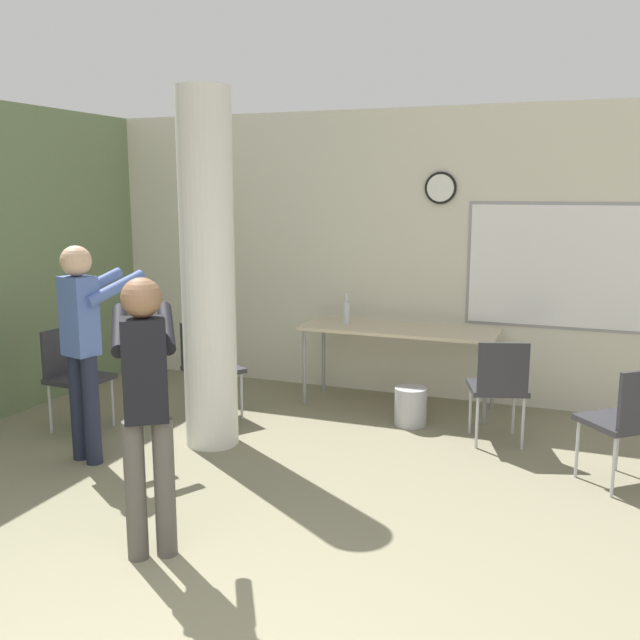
{
  "coord_description": "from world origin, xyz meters",
  "views": [
    {
      "loc": [
        1.44,
        -1.79,
        2.04
      ],
      "look_at": [
        -0.24,
        2.59,
        1.18
      ],
      "focal_mm": 40.0,
      "sensor_mm": 36.0,
      "label": 1
    }
  ],
  "objects_px": {
    "chair_table_right": "(499,383)",
    "chair_near_pillar": "(206,364)",
    "person_watching_back": "(84,336)",
    "chair_by_left_wall": "(73,371)",
    "chair_mid_room": "(626,417)",
    "person_playing_front": "(146,396)",
    "folding_table": "(399,333)",
    "bottle_on_table": "(346,312)"
  },
  "relations": [
    {
      "from": "folding_table",
      "to": "person_playing_front",
      "type": "xyz_separation_m",
      "value": [
        -0.58,
        -3.2,
        0.22
      ]
    },
    {
      "from": "chair_near_pillar",
      "to": "person_playing_front",
      "type": "relative_size",
      "value": 0.55
    },
    {
      "from": "chair_mid_room",
      "to": "chair_by_left_wall",
      "type": "relative_size",
      "value": 1.0
    },
    {
      "from": "bottle_on_table",
      "to": "chair_near_pillar",
      "type": "height_order",
      "value": "bottle_on_table"
    },
    {
      "from": "person_playing_front",
      "to": "chair_by_left_wall",
      "type": "bearing_deg",
      "value": 139.21
    },
    {
      "from": "person_playing_front",
      "to": "person_watching_back",
      "type": "relative_size",
      "value": 0.97
    },
    {
      "from": "folding_table",
      "to": "chair_by_left_wall",
      "type": "distance_m",
      "value": 2.92
    },
    {
      "from": "bottle_on_table",
      "to": "chair_by_left_wall",
      "type": "bearing_deg",
      "value": -138.98
    },
    {
      "from": "chair_mid_room",
      "to": "person_playing_front",
      "type": "relative_size",
      "value": 0.55
    },
    {
      "from": "chair_table_right",
      "to": "person_watching_back",
      "type": "relative_size",
      "value": 0.53
    },
    {
      "from": "folding_table",
      "to": "person_playing_front",
      "type": "distance_m",
      "value": 3.26
    },
    {
      "from": "chair_mid_room",
      "to": "person_watching_back",
      "type": "relative_size",
      "value": 0.53
    },
    {
      "from": "folding_table",
      "to": "person_watching_back",
      "type": "relative_size",
      "value": 1.11
    },
    {
      "from": "chair_mid_room",
      "to": "chair_by_left_wall",
      "type": "bearing_deg",
      "value": -175.48
    },
    {
      "from": "chair_table_right",
      "to": "chair_near_pillar",
      "type": "bearing_deg",
      "value": -173.51
    },
    {
      "from": "chair_by_left_wall",
      "to": "chair_near_pillar",
      "type": "xyz_separation_m",
      "value": [
        0.94,
        0.62,
        0.0
      ]
    },
    {
      "from": "folding_table",
      "to": "chair_near_pillar",
      "type": "relative_size",
      "value": 2.09
    },
    {
      "from": "person_watching_back",
      "to": "chair_mid_room",
      "type": "bearing_deg",
      "value": 13.38
    },
    {
      "from": "person_watching_back",
      "to": "chair_by_left_wall",
      "type": "bearing_deg",
      "value": 136.9
    },
    {
      "from": "bottle_on_table",
      "to": "person_playing_front",
      "type": "distance_m",
      "value": 3.25
    },
    {
      "from": "bottle_on_table",
      "to": "chair_by_left_wall",
      "type": "xyz_separation_m",
      "value": [
        -1.9,
        -1.65,
        -0.36
      ]
    },
    {
      "from": "folding_table",
      "to": "chair_mid_room",
      "type": "bearing_deg",
      "value": -33.07
    },
    {
      "from": "chair_table_right",
      "to": "bottle_on_table",
      "type": "bearing_deg",
      "value": 154.33
    },
    {
      "from": "chair_table_right",
      "to": "person_playing_front",
      "type": "distance_m",
      "value": 3.0
    },
    {
      "from": "chair_mid_room",
      "to": "person_watching_back",
      "type": "xyz_separation_m",
      "value": [
        -3.78,
        -0.9,
        0.45
      ]
    },
    {
      "from": "folding_table",
      "to": "chair_table_right",
      "type": "relative_size",
      "value": 2.09
    },
    {
      "from": "bottle_on_table",
      "to": "chair_by_left_wall",
      "type": "distance_m",
      "value": 2.54
    },
    {
      "from": "chair_mid_room",
      "to": "chair_near_pillar",
      "type": "height_order",
      "value": "same"
    },
    {
      "from": "chair_near_pillar",
      "to": "person_watching_back",
      "type": "xyz_separation_m",
      "value": [
        -0.35,
        -1.17,
        0.45
      ]
    },
    {
      "from": "folding_table",
      "to": "chair_near_pillar",
      "type": "xyz_separation_m",
      "value": [
        -1.5,
        -0.98,
        -0.2
      ]
    },
    {
      "from": "folding_table",
      "to": "bottle_on_table",
      "type": "xyz_separation_m",
      "value": [
        -0.54,
        0.05,
        0.16
      ]
    },
    {
      "from": "folding_table",
      "to": "person_playing_front",
      "type": "height_order",
      "value": "person_playing_front"
    },
    {
      "from": "chair_mid_room",
      "to": "chair_near_pillar",
      "type": "relative_size",
      "value": 1.0
    },
    {
      "from": "bottle_on_table",
      "to": "chair_near_pillar",
      "type": "distance_m",
      "value": 1.46
    },
    {
      "from": "chair_table_right",
      "to": "person_playing_front",
      "type": "relative_size",
      "value": 0.55
    },
    {
      "from": "bottle_on_table",
      "to": "chair_table_right",
      "type": "relative_size",
      "value": 0.33
    },
    {
      "from": "chair_mid_room",
      "to": "chair_table_right",
      "type": "xyz_separation_m",
      "value": [
        -0.92,
        0.56,
        0.0
      ]
    },
    {
      "from": "chair_table_right",
      "to": "chair_near_pillar",
      "type": "relative_size",
      "value": 1.0
    },
    {
      "from": "chair_near_pillar",
      "to": "person_watching_back",
      "type": "height_order",
      "value": "person_watching_back"
    },
    {
      "from": "chair_by_left_wall",
      "to": "person_watching_back",
      "type": "bearing_deg",
      "value": -43.1
    },
    {
      "from": "person_watching_back",
      "to": "chair_near_pillar",
      "type": "bearing_deg",
      "value": 73.61
    },
    {
      "from": "folding_table",
      "to": "chair_by_left_wall",
      "type": "height_order",
      "value": "chair_by_left_wall"
    }
  ]
}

